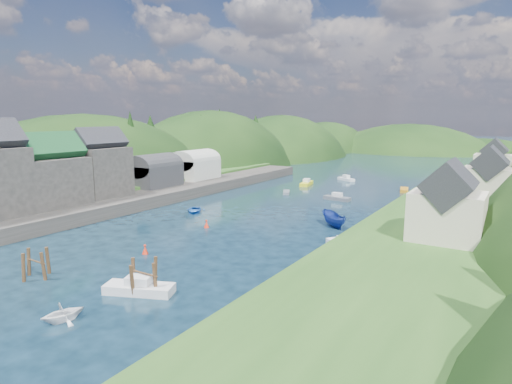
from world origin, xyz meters
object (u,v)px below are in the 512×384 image
Objects in this scene: piling_cluster_near at (36,267)px; channel_buoy_far at (206,224)px; piling_cluster_far at (144,279)px; channel_buoy_near at (145,250)px.

channel_buoy_far is (1.98, 23.10, -0.59)m from piling_cluster_near.
piling_cluster_near is at bearing -164.77° from piling_cluster_far.
channel_buoy_far is (-9.18, 20.06, -0.67)m from piling_cluster_far.
channel_buoy_far is at bearing 96.49° from channel_buoy_near.
channel_buoy_near is 12.72m from channel_buoy_far.
piling_cluster_near is 11.57m from piling_cluster_far.
piling_cluster_far is at bearing -65.41° from channel_buoy_far.
piling_cluster_far is 3.12× the size of channel_buoy_far.
piling_cluster_far is at bearing -43.79° from channel_buoy_near.
piling_cluster_far is 22.07m from channel_buoy_far.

